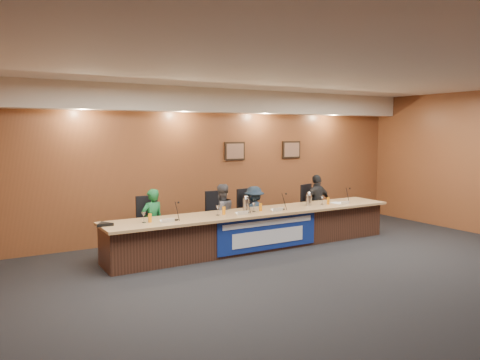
% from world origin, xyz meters
% --- Properties ---
extents(floor, '(10.00, 10.00, 0.00)m').
position_xyz_m(floor, '(0.00, 0.00, 0.00)').
color(floor, black).
rests_on(floor, ground).
extents(ceiling, '(10.00, 8.00, 0.04)m').
position_xyz_m(ceiling, '(0.00, 0.00, 3.20)').
color(ceiling, silver).
rests_on(ceiling, wall_back).
extents(wall_back, '(10.00, 0.04, 3.20)m').
position_xyz_m(wall_back, '(0.00, 4.00, 1.60)').
color(wall_back, brown).
rests_on(wall_back, floor).
extents(soffit, '(10.00, 0.50, 0.50)m').
position_xyz_m(soffit, '(0.00, 3.75, 2.95)').
color(soffit, beige).
rests_on(soffit, wall_back).
extents(dais_body, '(6.00, 0.80, 0.70)m').
position_xyz_m(dais_body, '(0.00, 2.40, 0.35)').
color(dais_body, '#3A2117').
rests_on(dais_body, floor).
extents(dais_top, '(6.10, 0.95, 0.05)m').
position_xyz_m(dais_top, '(0.00, 2.35, 0.72)').
color(dais_top, '#A37D50').
rests_on(dais_top, dais_body).
extents(banner, '(2.20, 0.02, 0.65)m').
position_xyz_m(banner, '(0.00, 1.99, 0.38)').
color(banner, navy).
rests_on(banner, dais_body).
extents(banner_text_upper, '(2.00, 0.01, 0.10)m').
position_xyz_m(banner_text_upper, '(0.00, 1.97, 0.58)').
color(banner_text_upper, silver).
rests_on(banner_text_upper, banner).
extents(banner_text_lower, '(1.60, 0.01, 0.28)m').
position_xyz_m(banner_text_lower, '(0.00, 1.97, 0.30)').
color(banner_text_lower, silver).
rests_on(banner_text_lower, banner).
extents(wall_photo_left, '(0.52, 0.04, 0.42)m').
position_xyz_m(wall_photo_left, '(0.40, 3.97, 1.85)').
color(wall_photo_left, black).
rests_on(wall_photo_left, wall_back).
extents(wall_photo_right, '(0.52, 0.04, 0.42)m').
position_xyz_m(wall_photo_right, '(2.00, 3.97, 1.85)').
color(wall_photo_right, black).
rests_on(wall_photo_right, wall_back).
extents(panelist_a, '(0.50, 0.38, 1.24)m').
position_xyz_m(panelist_a, '(-1.95, 2.96, 0.62)').
color(panelist_a, '#125629').
rests_on(panelist_a, floor).
extents(panelist_b, '(0.63, 0.50, 1.25)m').
position_xyz_m(panelist_b, '(-0.49, 2.96, 0.62)').
color(panelist_b, '#454348').
rests_on(panelist_b, floor).
extents(panelist_c, '(0.78, 0.49, 1.15)m').
position_xyz_m(panelist_c, '(0.29, 2.96, 0.58)').
color(panelist_c, '#142232').
rests_on(panelist_c, floor).
extents(panelist_d, '(0.79, 0.36, 1.32)m').
position_xyz_m(panelist_d, '(2.00, 2.96, 0.66)').
color(panelist_d, black).
rests_on(panelist_d, floor).
extents(office_chair_a, '(0.50, 0.50, 0.08)m').
position_xyz_m(office_chair_a, '(-1.95, 3.06, 0.48)').
color(office_chair_a, black).
rests_on(office_chair_a, floor).
extents(office_chair_b, '(0.52, 0.52, 0.08)m').
position_xyz_m(office_chair_b, '(-0.49, 3.06, 0.48)').
color(office_chair_b, black).
rests_on(office_chair_b, floor).
extents(office_chair_c, '(0.54, 0.54, 0.08)m').
position_xyz_m(office_chair_c, '(0.29, 3.06, 0.48)').
color(office_chair_c, black).
rests_on(office_chair_c, floor).
extents(office_chair_d, '(0.62, 0.62, 0.08)m').
position_xyz_m(office_chair_d, '(2.00, 3.06, 0.48)').
color(office_chair_d, black).
rests_on(office_chair_d, floor).
extents(nameplate_a, '(0.24, 0.08, 0.10)m').
position_xyz_m(nameplate_a, '(-1.97, 2.14, 0.80)').
color(nameplate_a, white).
rests_on(nameplate_a, dais_top).
extents(microphone_a, '(0.07, 0.07, 0.02)m').
position_xyz_m(microphone_a, '(-1.77, 2.25, 0.76)').
color(microphone_a, black).
rests_on(microphone_a, dais_top).
extents(juice_glass_a, '(0.06, 0.06, 0.15)m').
position_xyz_m(juice_glass_a, '(-2.22, 2.32, 0.82)').
color(juice_glass_a, orange).
rests_on(juice_glass_a, dais_top).
extents(water_glass_a, '(0.08, 0.08, 0.18)m').
position_xyz_m(water_glass_a, '(-2.33, 2.33, 0.84)').
color(water_glass_a, silver).
rests_on(water_glass_a, dais_top).
extents(nameplate_b, '(0.24, 0.08, 0.10)m').
position_xyz_m(nameplate_b, '(-0.48, 2.13, 0.80)').
color(nameplate_b, white).
rests_on(nameplate_b, dais_top).
extents(microphone_b, '(0.07, 0.07, 0.02)m').
position_xyz_m(microphone_b, '(-0.30, 2.25, 0.76)').
color(microphone_b, black).
rests_on(microphone_b, dais_top).
extents(juice_glass_b, '(0.06, 0.06, 0.15)m').
position_xyz_m(juice_glass_b, '(-0.78, 2.32, 0.82)').
color(juice_glass_b, orange).
rests_on(juice_glass_b, dais_top).
extents(water_glass_b, '(0.08, 0.08, 0.18)m').
position_xyz_m(water_glass_b, '(-0.91, 2.31, 0.84)').
color(water_glass_b, silver).
rests_on(water_glass_b, dais_top).
extents(nameplate_c, '(0.24, 0.08, 0.10)m').
position_xyz_m(nameplate_c, '(0.30, 2.10, 0.80)').
color(nameplate_c, white).
rests_on(nameplate_c, dais_top).
extents(microphone_c, '(0.07, 0.07, 0.02)m').
position_xyz_m(microphone_c, '(0.50, 2.21, 0.76)').
color(microphone_c, black).
rests_on(microphone_c, dais_top).
extents(juice_glass_c, '(0.06, 0.06, 0.15)m').
position_xyz_m(juice_glass_c, '(0.03, 2.31, 0.82)').
color(juice_glass_c, orange).
rests_on(juice_glass_c, dais_top).
extents(water_glass_c, '(0.08, 0.08, 0.18)m').
position_xyz_m(water_glass_c, '(-0.14, 2.29, 0.84)').
color(water_glass_c, silver).
rests_on(water_glass_c, dais_top).
extents(nameplate_d, '(0.24, 0.08, 0.10)m').
position_xyz_m(nameplate_d, '(2.02, 2.08, 0.80)').
color(nameplate_d, white).
rests_on(nameplate_d, dais_top).
extents(microphone_d, '(0.07, 0.07, 0.02)m').
position_xyz_m(microphone_d, '(2.18, 2.22, 0.76)').
color(microphone_d, black).
rests_on(microphone_d, dais_top).
extents(juice_glass_d, '(0.06, 0.06, 0.15)m').
position_xyz_m(juice_glass_d, '(1.72, 2.27, 0.82)').
color(juice_glass_d, orange).
rests_on(juice_glass_d, dais_top).
extents(water_glass_d, '(0.08, 0.08, 0.18)m').
position_xyz_m(water_glass_d, '(1.61, 2.33, 0.84)').
color(water_glass_d, silver).
rests_on(water_glass_d, dais_top).
extents(carafe_mid, '(0.13, 0.13, 0.24)m').
position_xyz_m(carafe_mid, '(-0.22, 2.45, 0.87)').
color(carafe_mid, silver).
rests_on(carafe_mid, dais_top).
extents(carafe_right, '(0.12, 0.12, 0.23)m').
position_xyz_m(carafe_right, '(1.26, 2.35, 0.86)').
color(carafe_right, silver).
rests_on(carafe_right, dais_top).
extents(speakerphone, '(0.32, 0.32, 0.05)m').
position_xyz_m(speakerphone, '(-2.98, 2.41, 0.78)').
color(speakerphone, black).
rests_on(speakerphone, dais_top).
extents(paper_stack, '(0.26, 0.33, 0.01)m').
position_xyz_m(paper_stack, '(2.00, 2.29, 0.75)').
color(paper_stack, white).
rests_on(paper_stack, dais_top).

